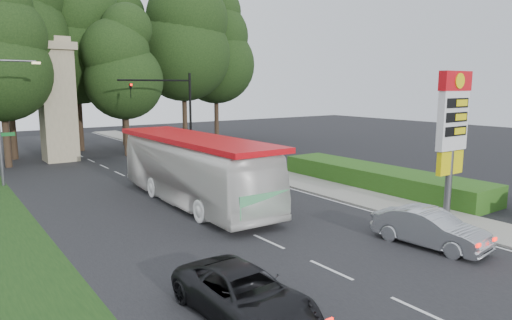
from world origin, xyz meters
TOP-DOWN VIEW (x-y plane):
  - ground at (0.00, 0.00)m, footprint 120.00×120.00m
  - road_surface at (0.00, 12.00)m, footprint 14.00×80.00m
  - sidewalk_right at (8.50, 12.00)m, footprint 3.00×80.00m
  - hedge at (11.50, 8.00)m, footprint 3.00×14.00m
  - gas_station_pylon at (9.20, 1.99)m, footprint 2.10×0.45m
  - traffic_signal_mast at (5.68, 24.00)m, footprint 6.10×0.35m
  - streetlight_signs at (-6.99, 22.01)m, footprint 2.75×0.98m
  - monument at (-2.00, 30.00)m, footprint 3.00×3.00m
  - tree_center_left at (-5.00, 33.00)m, footprint 10.08×10.08m
  - tree_center_right at (1.00, 35.00)m, footprint 9.24×9.24m
  - tree_east_near at (6.00, 37.00)m, footprint 8.12×8.12m
  - tree_east_mid at (11.00, 33.00)m, footprint 9.52×9.52m
  - tree_far_east at (16.00, 35.00)m, footprint 8.68×8.68m
  - tree_monument_right at (3.50, 29.50)m, footprint 6.72×6.72m
  - transit_bus at (0.50, 11.20)m, footprint 3.38×12.91m
  - sedan_silver at (4.81, 0.01)m, footprint 2.03×4.56m
  - suv_charcoal at (-4.15, -0.40)m, footprint 2.32×4.83m

SIDE VIEW (x-z plane):
  - ground at x=0.00m, z-range 0.00..0.00m
  - road_surface at x=0.00m, z-range 0.00..0.02m
  - sidewalk_right at x=8.50m, z-range 0.00..0.12m
  - hedge at x=11.50m, z-range 0.00..1.20m
  - suv_charcoal at x=-4.15m, z-range 0.00..1.33m
  - sedan_silver at x=4.81m, z-range 0.00..1.45m
  - transit_bus at x=0.50m, z-range 0.00..3.57m
  - streetlight_signs at x=-6.99m, z-range 0.44..8.44m
  - gas_station_pylon at x=9.20m, z-range 1.02..7.87m
  - traffic_signal_mast at x=5.68m, z-range 1.07..8.27m
  - monument at x=-2.00m, z-range 0.08..10.13m
  - tree_monument_right at x=3.50m, z-range 1.41..14.61m
  - tree_east_near at x=6.00m, z-range 1.71..17.66m
  - tree_far_east at x=16.00m, z-range 1.83..18.88m
  - tree_center_right at x=1.00m, z-range 1.94..20.09m
  - tree_east_mid at x=11.00m, z-range 2.00..20.70m
  - tree_center_left at x=-5.00m, z-range 2.12..21.92m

